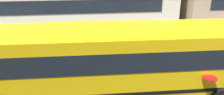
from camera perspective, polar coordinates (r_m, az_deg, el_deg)
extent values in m
plane|color=#54514F|center=(10.57, 13.86, -8.07)|extent=(400.00, 400.00, 0.00)
cube|color=gray|center=(17.36, 4.98, 3.71)|extent=(120.00, 3.00, 0.01)
cube|color=silver|center=(10.57, 13.86, -8.06)|extent=(110.00, 0.16, 0.01)
cube|color=yellow|center=(8.06, -5.01, -3.41)|extent=(11.65, 3.00, 2.32)
cube|color=black|center=(7.90, -5.10, -0.64)|extent=(10.96, 3.02, 0.67)
cube|color=black|center=(8.36, -4.87, -7.71)|extent=(11.68, 3.03, 0.13)
ellipsoid|color=yellow|center=(7.67, -5.27, 4.54)|extent=(11.18, 2.77, 0.38)
cylinder|color=red|center=(7.73, 24.12, -7.25)|extent=(0.48, 0.48, 0.03)
cylinder|color=black|center=(10.71, 19.40, -5.16)|extent=(1.06, 0.33, 1.05)
cube|color=black|center=(18.07, -13.89, 10.10)|extent=(17.12, 0.04, 1.10)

